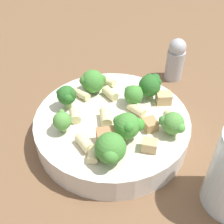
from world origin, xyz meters
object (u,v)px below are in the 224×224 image
object	(u,v)px
rigatoni_4	(82,94)
pepper_shaker	(175,59)
broccoli_floret_0	(110,149)
broccoli_floret_4	(92,81)
rigatoni_1	(106,117)
broccoli_floret_3	(67,96)
chicken_chunk_0	(164,98)
broccoli_floret_7	(62,121)
rigatoni_5	(137,111)
rigatoni_0	(107,81)
rigatoni_8	(173,118)
rigatoni_3	(85,143)
rigatoni_7	(75,115)
broccoli_floret_6	(150,84)
rigatoni_6	(93,155)
broccoli_floret_2	(134,94)
chicken_chunk_2	(149,146)
pasta_bowl	(112,125)
broccoli_floret_1	(173,123)
chicken_chunk_1	(107,138)
rigatoni_2	(110,93)
chicken_chunk_3	(150,124)
broccoli_floret_5	(127,125)

from	to	relation	value
rigatoni_4	pepper_shaker	size ratio (longest dim) A/B	0.32
broccoli_floret_0	broccoli_floret_4	size ratio (longest dim) A/B	1.15
rigatoni_1	broccoli_floret_3	bearing A→B (deg)	-41.51
rigatoni_4	chicken_chunk_0	size ratio (longest dim) A/B	1.19
broccoli_floret_7	rigatoni_5	xyz separation A→B (m)	(-0.11, -0.01, -0.01)
rigatoni_0	rigatoni_8	xyz separation A→B (m)	(-0.07, 0.12, 0.00)
rigatoni_3	pepper_shaker	world-z (taller)	pepper_shaker
rigatoni_7	rigatoni_0	bearing A→B (deg)	-131.08
rigatoni_3	rigatoni_7	world-z (taller)	same
broccoli_floret_6	rigatoni_5	size ratio (longest dim) A/B	1.41
rigatoni_4	pepper_shaker	xyz separation A→B (m)	(-0.20, -0.07, -0.00)
broccoli_floret_0	rigatoni_3	distance (m)	0.04
rigatoni_6	chicken_chunk_0	size ratio (longest dim) A/B	0.91
broccoli_floret_0	broccoli_floret_3	bearing A→B (deg)	-71.77
broccoli_floret_2	pepper_shaker	bearing A→B (deg)	-138.09
rigatoni_6	chicken_chunk_2	size ratio (longest dim) A/B	1.05
pasta_bowl	rigatoni_6	world-z (taller)	rigatoni_6
chicken_chunk_2	broccoli_floret_3	bearing A→B (deg)	-50.33
rigatoni_6	rigatoni_7	xyz separation A→B (m)	(0.01, -0.08, 0.00)
rigatoni_3	broccoli_floret_2	bearing A→B (deg)	-141.87
rigatoni_1	rigatoni_7	size ratio (longest dim) A/B	1.27
rigatoni_4	rigatoni_5	distance (m)	0.10
broccoli_floret_1	chicken_chunk_1	size ratio (longest dim) A/B	1.36
rigatoni_0	rigatoni_2	xyz separation A→B (m)	(0.00, 0.04, 0.00)
broccoli_floret_2	pepper_shaker	size ratio (longest dim) A/B	0.41
rigatoni_7	rigatoni_2	bearing A→B (deg)	-147.97
rigatoni_4	rigatoni_7	world-z (taller)	rigatoni_7
broccoli_floret_7	rigatoni_7	distance (m)	0.03
broccoli_floret_7	rigatoni_3	size ratio (longest dim) A/B	1.20
broccoli_floret_3	broccoli_floret_6	xyz separation A→B (m)	(-0.13, 0.00, 0.00)
broccoli_floret_0	chicken_chunk_2	world-z (taller)	broccoli_floret_0
broccoli_floret_3	chicken_chunk_3	world-z (taller)	broccoli_floret_3
broccoli_floret_6	rigatoni_4	world-z (taller)	broccoli_floret_6
chicken_chunk_3	broccoli_floret_0	bearing A→B (deg)	32.14
broccoli_floret_7	rigatoni_2	world-z (taller)	broccoli_floret_7
rigatoni_1	rigatoni_6	size ratio (longest dim) A/B	1.37
broccoli_floret_3	rigatoni_0	world-z (taller)	broccoli_floret_3
broccoli_floret_1	broccoli_floret_7	xyz separation A→B (m)	(0.15, -0.04, 0.00)
broccoli_floret_2	broccoli_floret_3	size ratio (longest dim) A/B	0.91
chicken_chunk_2	rigatoni_5	bearing A→B (deg)	-94.77
rigatoni_1	rigatoni_2	xyz separation A→B (m)	(-0.02, -0.05, -0.00)
broccoli_floret_6	pepper_shaker	size ratio (longest dim) A/B	0.47
broccoli_floret_2	rigatoni_4	world-z (taller)	broccoli_floret_2
rigatoni_4	rigatoni_5	xyz separation A→B (m)	(-0.07, 0.06, 0.00)
rigatoni_5	pepper_shaker	bearing A→B (deg)	-132.56
broccoli_floret_1	rigatoni_0	size ratio (longest dim) A/B	1.19
broccoli_floret_5	rigatoni_3	distance (m)	0.06
rigatoni_4	broccoli_floret_2	bearing A→B (deg)	154.35
pasta_bowl	broccoli_floret_0	xyz separation A→B (m)	(0.02, 0.08, 0.04)
broccoli_floret_7	rigatoni_2	distance (m)	0.10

